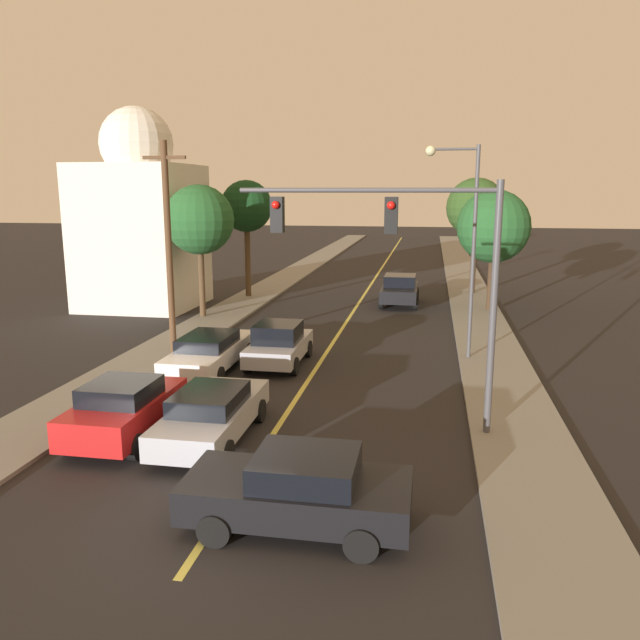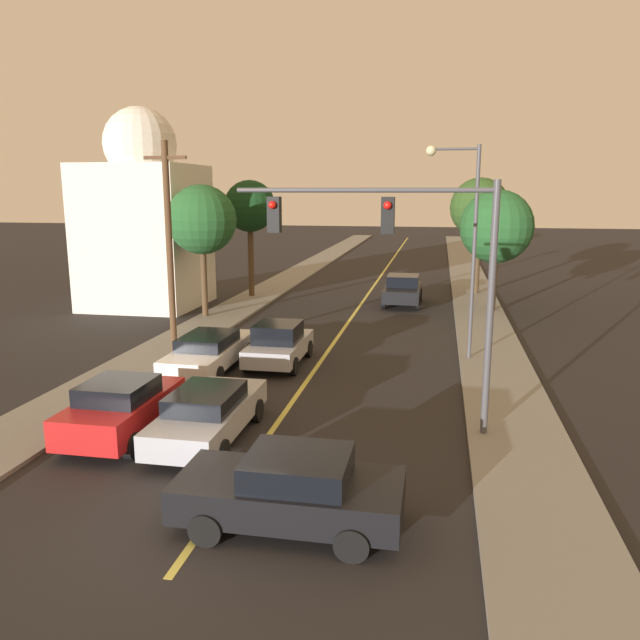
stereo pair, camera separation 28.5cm
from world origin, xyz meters
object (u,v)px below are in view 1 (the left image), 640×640
at_px(car_outer_lane_second, 210,351).
at_px(tree_right_near, 476,208).
at_px(tree_left_near, 246,207).
at_px(utility_pole_left, 169,246).
at_px(tree_left_far, 199,220).
at_px(traffic_signal_mast, 408,251).
at_px(car_outer_lane_front, 125,409).
at_px(car_near_lane_front, 212,413).
at_px(tree_right_far, 494,227).
at_px(domed_building_left, 141,220).
at_px(car_crossing_right, 299,490).
at_px(car_far_oncoming, 400,290).
at_px(streetlamp_right, 463,225).
at_px(car_near_lane_second, 279,344).

xyz_separation_m(car_outer_lane_second, tree_right_near, (10.02, 18.33, 4.47)).
bearing_deg(tree_right_near, tree_left_near, -164.90).
xyz_separation_m(utility_pole_left, tree_left_far, (-1.48, 7.10, 0.60)).
bearing_deg(traffic_signal_mast, car_outer_lane_front, -165.73).
relative_size(car_near_lane_front, tree_left_far, 0.72).
distance_m(car_near_lane_front, tree_right_near, 25.91).
height_order(tree_right_near, tree_right_far, tree_right_near).
height_order(car_outer_lane_front, tree_left_near, tree_left_near).
distance_m(car_near_lane_front, domed_building_left, 20.26).
relative_size(car_outer_lane_front, tree_left_far, 0.60).
bearing_deg(car_crossing_right, traffic_signal_mast, -18.43).
xyz_separation_m(car_near_lane_front, tree_right_far, (8.35, 18.71, 3.68)).
bearing_deg(car_near_lane_front, utility_pole_left, 119.39).
bearing_deg(utility_pole_left, car_far_oncoming, 57.89).
xyz_separation_m(car_far_oncoming, streetlamp_right, (2.69, -11.09, 4.14)).
bearing_deg(domed_building_left, car_outer_lane_second, -55.40).
bearing_deg(car_near_lane_second, tree_right_far, 54.38).
xyz_separation_m(car_outer_lane_second, tree_right_far, (10.56, 12.74, 3.70)).
bearing_deg(car_crossing_right, tree_right_far, -13.47).
height_order(car_far_oncoming, tree_left_near, tree_left_near).
distance_m(car_outer_lane_front, traffic_signal_mast, 8.15).
bearing_deg(tree_right_near, domed_building_left, -158.23).
distance_m(tree_left_near, tree_right_far, 13.74).
bearing_deg(streetlamp_right, tree_left_far, 154.95).
relative_size(car_outer_lane_second, car_crossing_right, 1.23).
relative_size(car_outer_lane_second, tree_right_far, 0.85).
xyz_separation_m(car_crossing_right, domed_building_left, (-12.96, 20.85, 3.88)).
distance_m(tree_left_far, tree_right_far, 14.65).
relative_size(car_crossing_right, traffic_signal_mast, 0.65).
bearing_deg(tree_right_far, tree_left_far, -163.62).
height_order(car_near_lane_front, traffic_signal_mast, traffic_signal_mast).
bearing_deg(car_outer_lane_second, streetlamp_right, 19.16).
relative_size(car_near_lane_front, car_outer_lane_second, 0.89).
distance_m(traffic_signal_mast, streetlamp_right, 7.65).
distance_m(car_near_lane_second, utility_pole_left, 5.44).
relative_size(car_outer_lane_front, streetlamp_right, 0.50).
distance_m(car_near_lane_front, utility_pole_left, 9.26).
bearing_deg(tree_left_near, car_near_lane_front, -75.96).
height_order(streetlamp_right, tree_right_near, streetlamp_right).
distance_m(car_near_lane_front, car_outer_lane_second, 6.36).
xyz_separation_m(car_near_lane_second, tree_left_far, (-5.70, 7.53, 4.02)).
bearing_deg(tree_left_far, utility_pole_left, -78.20).
relative_size(car_near_lane_second, domed_building_left, 0.38).
distance_m(car_near_lane_second, tree_right_near, 19.44).
distance_m(traffic_signal_mast, tree_left_far, 16.73).
relative_size(traffic_signal_mast, tree_right_far, 1.06).
xyz_separation_m(car_near_lane_front, tree_left_far, (-5.70, 14.58, 4.08)).
bearing_deg(tree_right_near, car_crossing_right, -99.76).
bearing_deg(traffic_signal_mast, tree_right_far, 78.06).
relative_size(car_far_oncoming, car_crossing_right, 1.03).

